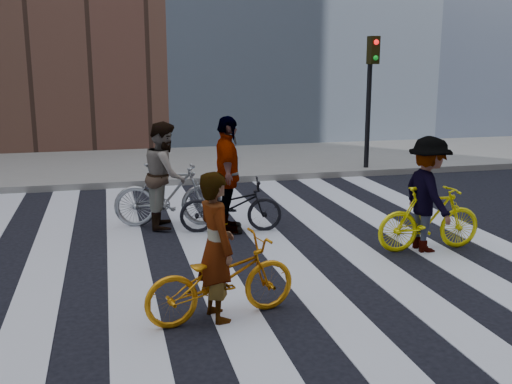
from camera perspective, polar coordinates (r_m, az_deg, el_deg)
name	(u,v)px	position (r m, az deg, el deg)	size (l,w,h in m)	color
ground	(242,252)	(8.87, -1.38, -5.72)	(100.00, 100.00, 0.00)	black
sidewalk_far	(180,164)	(16.06, -7.26, 2.69)	(100.00, 5.00, 0.15)	gray
zebra_crosswalk	(242,251)	(8.87, -1.38, -5.69)	(8.25, 10.00, 0.01)	silver
traffic_signal	(371,81)	(14.92, 10.87, 10.36)	(0.22, 0.42, 3.33)	black
bike_yellow_left	(221,279)	(6.55, -3.33, -8.26)	(0.60, 1.72, 0.90)	orange
bike_silver_mid	(169,194)	(10.20, -8.32, -0.23)	(0.52, 1.83, 1.10)	#95999E
bike_yellow_right	(429,218)	(9.18, 16.19, -2.43)	(0.46, 1.62, 0.97)	#FFF40E
bike_dark_rear	(231,206)	(9.78, -2.41, -1.32)	(0.58, 1.67, 0.88)	black
rider_left	(216,247)	(6.42, -3.81, -5.23)	(0.60, 0.39, 1.64)	slate
rider_mid	(165,175)	(10.12, -8.66, 1.63)	(0.87, 0.67, 1.78)	slate
rider_right	(428,194)	(9.07, 16.05, -0.23)	(1.10, 0.63, 1.70)	slate
rider_rear	(228,175)	(9.66, -2.73, 1.62)	(1.12, 0.46, 1.90)	slate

